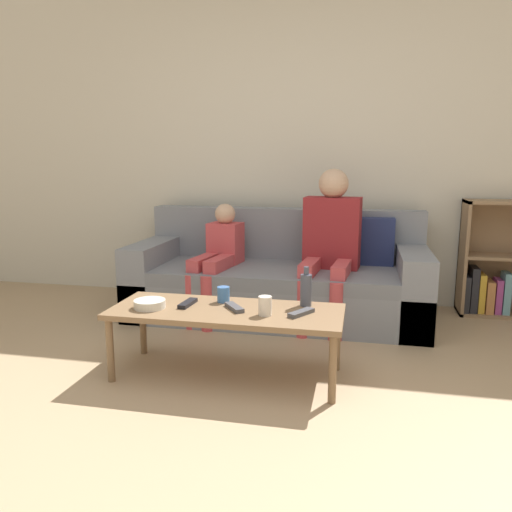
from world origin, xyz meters
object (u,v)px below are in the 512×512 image
object	(u,v)px
tv_remote_0	(301,313)
bottle	(306,289)
person_adult	(331,236)
cup_far	(223,294)
bookshelf	(498,268)
couch	(279,281)
cup_near	(265,306)
tv_remote_2	(234,307)
tv_remote_1	(188,303)
person_child	(218,254)
snack_bowl	(150,304)
coffee_table	(226,315)

from	to	relation	value
tv_remote_0	bottle	xyz separation A→B (m)	(0.00, 0.17, 0.08)
person_adult	cup_far	world-z (taller)	person_adult
bookshelf	bottle	size ratio (longest dim) A/B	4.01
couch	person_adult	size ratio (longest dim) A/B	1.96
cup_near	tv_remote_2	distance (m)	0.20
tv_remote_1	tv_remote_2	distance (m)	0.28
person_child	cup_near	xyz separation A→B (m)	(0.58, -1.10, -0.05)
person_adult	tv_remote_2	size ratio (longest dim) A/B	6.82
person_adult	tv_remote_0	xyz separation A→B (m)	(-0.07, -1.11, -0.25)
couch	snack_bowl	xyz separation A→B (m)	(-0.52, -1.24, 0.14)
person_adult	person_child	size ratio (longest dim) A/B	1.31
person_child	tv_remote_1	bearing A→B (deg)	-74.67
person_adult	bookshelf	bearing A→B (deg)	25.39
bookshelf	tv_remote_0	size ratio (longest dim) A/B	5.23
tv_remote_0	coffee_table	bearing A→B (deg)	-150.41
tv_remote_2	cup_near	bearing A→B (deg)	-57.10
cup_far	snack_bowl	xyz separation A→B (m)	(-0.36, -0.20, -0.02)
cup_far	bottle	distance (m)	0.47
coffee_table	tv_remote_2	distance (m)	0.06
cup_near	tv_remote_0	world-z (taller)	cup_near
cup_near	bottle	world-z (taller)	bottle
cup_near	tv_remote_2	world-z (taller)	cup_near
cup_near	couch	bearing A→B (deg)	95.92
coffee_table	tv_remote_0	bearing A→B (deg)	-2.47
person_child	snack_bowl	bearing A→B (deg)	-84.92
bookshelf	tv_remote_1	xyz separation A→B (m)	(-1.98, -1.53, 0.03)
bottle	tv_remote_0	bearing A→B (deg)	-91.30
coffee_table	cup_near	bearing A→B (deg)	-15.57
tv_remote_0	bottle	distance (m)	0.19
tv_remote_1	bottle	xyz separation A→B (m)	(0.65, 0.13, 0.08)
cup_near	tv_remote_0	bearing A→B (deg)	13.92
couch	tv_remote_2	xyz separation A→B (m)	(-0.06, -1.17, 0.13)
bookshelf	cup_near	bearing A→B (deg)	-133.22
couch	cup_near	size ratio (longest dim) A/B	21.69
couch	bottle	world-z (taller)	couch
tv_remote_0	bottle	size ratio (longest dim) A/B	0.77
person_child	person_adult	bearing A→B (deg)	12.81
person_adult	tv_remote_0	bearing A→B (deg)	-88.31
cup_near	tv_remote_2	bearing A→B (deg)	159.85
coffee_table	tv_remote_0	xyz separation A→B (m)	(0.41, -0.02, 0.05)
bottle	couch	bearing A→B (deg)	107.28
cup_far	snack_bowl	bearing A→B (deg)	-151.42
coffee_table	person_child	distance (m)	1.10
person_child	tv_remote_2	xyz separation A→B (m)	(0.39, -1.03, -0.09)
cup_near	snack_bowl	distance (m)	0.64
person_adult	person_child	xyz separation A→B (m)	(-0.84, -0.06, -0.16)
person_child	snack_bowl	xyz separation A→B (m)	(-0.07, -1.10, -0.08)
cup_near	cup_far	bearing A→B (deg)	145.23
bookshelf	tv_remote_1	world-z (taller)	bookshelf
bookshelf	coffee_table	distance (m)	2.34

